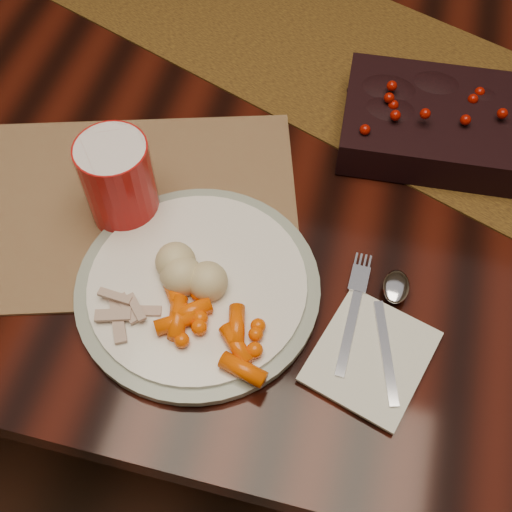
% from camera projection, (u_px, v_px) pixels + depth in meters
% --- Properties ---
extents(floor, '(5.00, 5.00, 0.00)m').
position_uv_depth(floor, '(272.00, 347.00, 1.54)').
color(floor, black).
rests_on(floor, ground).
extents(dining_table, '(1.80, 1.00, 0.75)m').
position_uv_depth(dining_table, '(276.00, 264.00, 1.22)').
color(dining_table, black).
rests_on(dining_table, floor).
extents(table_runner, '(1.60, 0.89, 0.00)m').
position_uv_depth(table_runner, '(337.00, 55.00, 0.98)').
color(table_runner, '#542908').
rests_on(table_runner, dining_table).
extents(centerpiece, '(0.36, 0.20, 0.07)m').
position_uv_depth(centerpiece, '(477.00, 124.00, 0.85)').
color(centerpiece, black).
rests_on(centerpiece, table_runner).
extents(placemat_main, '(0.48, 0.41, 0.00)m').
position_uv_depth(placemat_main, '(135.00, 206.00, 0.82)').
color(placemat_main, '#885D4A').
rests_on(placemat_main, dining_table).
extents(dinner_plate, '(0.37, 0.37, 0.02)m').
position_uv_depth(dinner_plate, '(198.00, 286.00, 0.75)').
color(dinner_plate, white).
rests_on(dinner_plate, placemat_main).
extents(baby_carrots, '(0.14, 0.12, 0.02)m').
position_uv_depth(baby_carrots, '(205.00, 339.00, 0.69)').
color(baby_carrots, '#F25101').
rests_on(baby_carrots, dinner_plate).
extents(mashed_potatoes, '(0.11, 0.10, 0.05)m').
position_uv_depth(mashed_potatoes, '(192.00, 257.00, 0.73)').
color(mashed_potatoes, '#D6BB89').
rests_on(mashed_potatoes, dinner_plate).
extents(turkey_shreds, '(0.09, 0.08, 0.02)m').
position_uv_depth(turkey_shreds, '(127.00, 307.00, 0.71)').
color(turkey_shreds, beige).
rests_on(turkey_shreds, dinner_plate).
extents(napkin, '(0.15, 0.16, 0.00)m').
position_uv_depth(napkin, '(371.00, 356.00, 0.71)').
color(napkin, silver).
rests_on(napkin, placemat_main).
extents(fork, '(0.02, 0.14, 0.00)m').
position_uv_depth(fork, '(352.00, 318.00, 0.73)').
color(fork, '#A7A6B9').
rests_on(fork, napkin).
extents(spoon, '(0.07, 0.16, 0.00)m').
position_uv_depth(spoon, '(389.00, 331.00, 0.72)').
color(spoon, silver).
rests_on(spoon, napkin).
extents(red_cup, '(0.11, 0.11, 0.12)m').
position_uv_depth(red_cup, '(119.00, 181.00, 0.77)').
color(red_cup, '#AD0F0D').
rests_on(red_cup, placemat_main).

